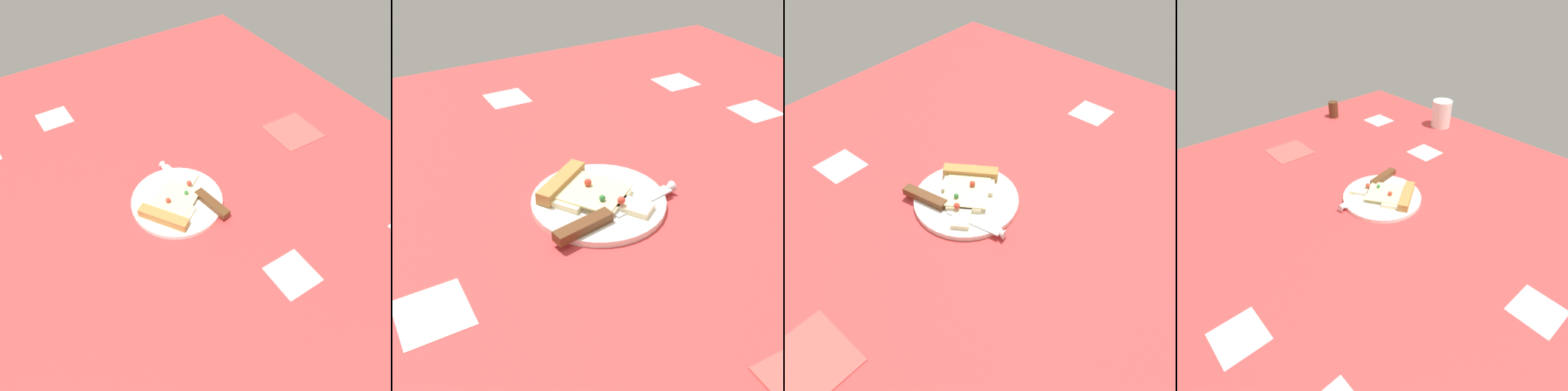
# 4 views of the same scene
# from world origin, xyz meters

# --- Properties ---
(ground_plane) EXTENTS (1.43, 1.43, 0.03)m
(ground_plane) POSITION_xyz_m (0.00, 0.00, -0.01)
(ground_plane) COLOR #D13838
(ground_plane) RESTS_ON ground
(plate) EXTENTS (0.22, 0.22, 0.01)m
(plate) POSITION_xyz_m (-0.02, 0.09, 0.01)
(plate) COLOR white
(plate) RESTS_ON ground_plane
(pizza_slice) EXTENTS (0.19, 0.16, 0.03)m
(pizza_slice) POSITION_xyz_m (0.00, 0.10, 0.02)
(pizza_slice) COLOR beige
(pizza_slice) RESTS_ON plate
(knife) EXTENTS (0.06, 0.24, 0.02)m
(knife) POSITION_xyz_m (-0.07, 0.10, 0.02)
(knife) COLOR silver
(knife) RESTS_ON plate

